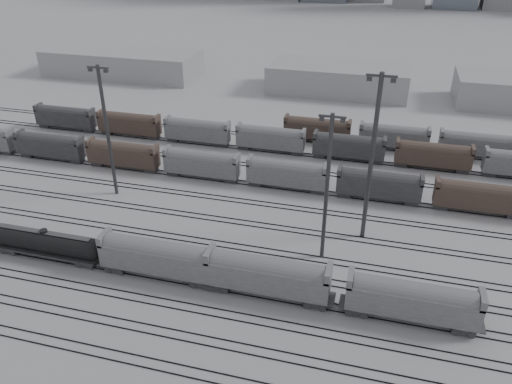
% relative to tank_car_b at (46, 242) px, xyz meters
% --- Properties ---
extents(ground, '(900.00, 900.00, 0.00)m').
position_rel_tank_car_b_xyz_m(ground, '(22.12, -1.00, -2.73)').
color(ground, '#A9A9AE').
rests_on(ground, ground).
extents(tracks, '(220.00, 71.50, 0.16)m').
position_rel_tank_car_b_xyz_m(tracks, '(22.12, 16.50, -2.65)').
color(tracks, black).
rests_on(tracks, ground).
extents(tank_car_b, '(19.12, 3.19, 4.73)m').
position_rel_tank_car_b_xyz_m(tank_car_b, '(0.00, 0.00, 0.00)').
color(tank_car_b, '#27272A').
rests_on(tank_car_b, ground).
extents(hopper_car_a, '(16.63, 3.30, 5.95)m').
position_rel_tank_car_b_xyz_m(hopper_car_a, '(18.06, 0.00, 0.94)').
color(hopper_car_a, '#27272A').
rests_on(hopper_car_a, ground).
extents(hopper_car_b, '(16.87, 3.35, 6.03)m').
position_rel_tank_car_b_xyz_m(hopper_car_b, '(34.04, 0.00, 0.99)').
color(hopper_car_b, '#27272A').
rests_on(hopper_car_b, ground).
extents(hopper_car_c, '(16.38, 3.25, 5.86)m').
position_rel_tank_car_b_xyz_m(hopper_car_c, '(52.68, 0.00, 0.88)').
color(hopper_car_c, '#27272A').
rests_on(hopper_car_c, ground).
extents(light_mast_b, '(3.87, 0.62, 24.16)m').
position_rel_tank_car_b_xyz_m(light_mast_b, '(-0.10, 20.76, 10.08)').
color(light_mast_b, '#343436').
rests_on(light_mast_b, ground).
extents(light_mast_c, '(3.67, 0.59, 22.94)m').
position_rel_tank_car_b_xyz_m(light_mast_c, '(39.92, 10.88, 9.43)').
color(light_mast_c, '#343436').
rests_on(light_mast_c, ground).
extents(light_mast_d, '(4.29, 0.69, 26.84)m').
position_rel_tank_car_b_xyz_m(light_mast_d, '(45.43, 18.18, 11.50)').
color(light_mast_d, '#343436').
rests_on(light_mast_d, ground).
extents(bg_string_near, '(151.00, 3.00, 5.60)m').
position_rel_tank_car_b_xyz_m(bg_string_near, '(30.12, 31.00, 0.07)').
color(bg_string_near, slate).
rests_on(bg_string_near, ground).
extents(bg_string_mid, '(151.00, 3.00, 5.60)m').
position_rel_tank_car_b_xyz_m(bg_string_mid, '(40.12, 47.00, 0.07)').
color(bg_string_mid, '#27272A').
rests_on(bg_string_mid, ground).
extents(bg_string_far, '(66.00, 3.00, 5.60)m').
position_rel_tank_car_b_xyz_m(bg_string_far, '(57.62, 55.00, 0.07)').
color(bg_string_far, '#46352C').
rests_on(bg_string_far, ground).
extents(warehouse_left, '(50.00, 18.00, 8.00)m').
position_rel_tank_car_b_xyz_m(warehouse_left, '(-37.88, 94.00, 1.27)').
color(warehouse_left, '#9E9EA1').
rests_on(warehouse_left, ground).
extents(warehouse_mid, '(40.00, 18.00, 8.00)m').
position_rel_tank_car_b_xyz_m(warehouse_mid, '(32.12, 94.00, 1.27)').
color(warehouse_mid, '#9E9EA1').
rests_on(warehouse_mid, ground).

